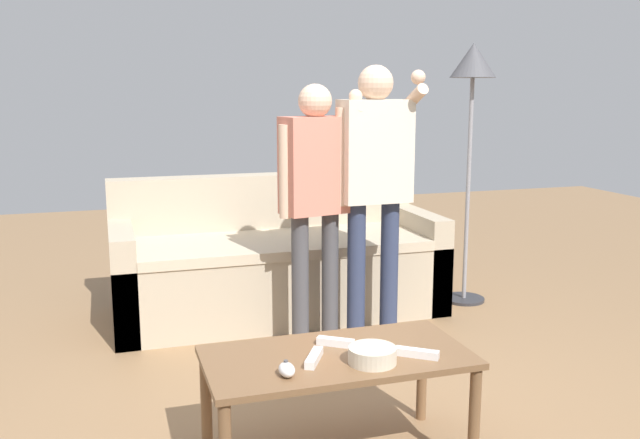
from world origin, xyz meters
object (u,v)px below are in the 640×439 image
object	(u,v)px
player_center	(315,185)
player_right	(375,172)
coffee_table	(337,368)
game_remote_wand_far	(314,358)
game_remote_wand_near	(336,342)
game_remote_nunchuk	(287,370)
floor_lamp	(472,85)
game_remote_wand_spare	(417,353)
couch	(276,265)
snack_bowl	(372,355)

from	to	relation	value
player_center	player_right	bearing A→B (deg)	-5.80
coffee_table	game_remote_wand_far	size ratio (longest dim) A/B	6.29
player_right	game_remote_wand_near	world-z (taller)	player_right
game_remote_nunchuk	game_remote_wand_near	xyz separation A→B (m)	(0.26, 0.22, -0.01)
coffee_table	player_right	bearing A→B (deg)	62.14
floor_lamp	game_remote_wand_far	xyz separation A→B (m)	(-1.62, -1.75, -1.00)
game_remote_nunchuk	player_right	xyz separation A→B (m)	(0.85, 1.31, 0.52)
floor_lamp	game_remote_wand_spare	size ratio (longest dim) A/B	11.32
couch	snack_bowl	bearing A→B (deg)	-93.89
couch	game_remote_nunchuk	xyz separation A→B (m)	(-0.47, -2.03, 0.16)
game_remote_nunchuk	player_center	bearing A→B (deg)	68.81
coffee_table	game_remote_wand_spare	bearing A→B (deg)	-22.91
couch	coffee_table	world-z (taller)	couch
game_remote_wand_near	game_remote_wand_spare	bearing A→B (deg)	-38.30
game_remote_wand_near	game_remote_wand_spare	distance (m)	0.32
game_remote_nunchuk	floor_lamp	bearing A→B (deg)	46.58
game_remote_nunchuk	player_right	distance (m)	1.65
player_right	coffee_table	bearing A→B (deg)	-117.86
coffee_table	player_center	world-z (taller)	player_center
coffee_table	player_right	distance (m)	1.45
snack_bowl	game_remote_wand_spare	distance (m)	0.18
snack_bowl	game_remote_nunchuk	distance (m)	0.33
player_center	game_remote_wand_spare	distance (m)	1.40
floor_lamp	player_right	world-z (taller)	floor_lamp
game_remote_wand_spare	game_remote_wand_far	bearing A→B (deg)	169.20
floor_lamp	game_remote_wand_near	size ratio (longest dim) A/B	12.25
game_remote_wand_near	game_remote_nunchuk	bearing A→B (deg)	-138.96
couch	game_remote_wand_spare	distance (m)	2.01
game_remote_wand_spare	player_center	bearing A→B (deg)	89.52
coffee_table	game_remote_wand_near	world-z (taller)	game_remote_wand_near
game_remote_wand_near	couch	bearing A→B (deg)	83.38
couch	floor_lamp	bearing A→B (deg)	-8.14
player_right	couch	bearing A→B (deg)	118.39
couch	coffee_table	bearing A→B (deg)	-97.01
game_remote_nunchuk	game_remote_wand_far	size ratio (longest dim) A/B	0.55
coffee_table	snack_bowl	size ratio (longest dim) A/B	5.63
game_remote_nunchuk	game_remote_wand_spare	distance (m)	0.51
couch	coffee_table	xyz separation A→B (m)	(-0.23, -1.89, 0.08)
couch	game_remote_wand_far	xyz separation A→B (m)	(-0.34, -1.93, 0.15)
game_remote_wand_near	game_remote_wand_far	xyz separation A→B (m)	(-0.13, -0.13, -0.00)
couch	player_right	distance (m)	1.06
floor_lamp	snack_bowl	bearing A→B (deg)	-127.83
snack_bowl	player_center	world-z (taller)	player_center
snack_bowl	player_center	xyz separation A→B (m)	(0.19, 1.32, 0.45)
game_remote_nunchuk	game_remote_wand_near	world-z (taller)	game_remote_nunchuk
game_remote_wand_far	game_remote_wand_near	bearing A→B (deg)	45.10
couch	game_remote_wand_far	size ratio (longest dim) A/B	12.93
floor_lamp	player_center	distance (m)	1.43
player_center	game_remote_wand_spare	xyz separation A→B (m)	(-0.01, -1.32, -0.46)
game_remote_nunchuk	game_remote_wand_far	distance (m)	0.16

